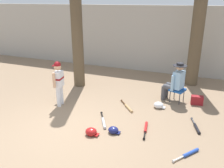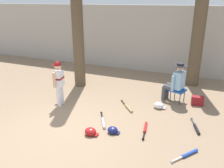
{
  "view_description": "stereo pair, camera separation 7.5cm",
  "coord_description": "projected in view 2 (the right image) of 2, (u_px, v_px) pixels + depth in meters",
  "views": [
    {
      "loc": [
        2.8,
        -3.98,
        2.92
      ],
      "look_at": [
        0.55,
        1.5,
        0.75
      ],
      "focal_mm": 37.39,
      "sensor_mm": 36.0,
      "label": 1
    },
    {
      "loc": [
        2.87,
        -3.95,
        2.92
      ],
      "look_at": [
        0.55,
        1.5,
        0.75
      ],
      "focal_mm": 37.39,
      "sensor_mm": 36.0,
      "label": 2
    }
  ],
  "objects": [
    {
      "name": "folding_stool",
      "position": [
        178.0,
        91.0,
        6.89
      ],
      "size": [
        0.5,
        0.5,
        0.41
      ],
      "color": "#194C9E",
      "rests_on": "ground"
    },
    {
      "name": "batting_helmet_white",
      "position": [
        159.0,
        105.0,
        6.59
      ],
      "size": [
        0.32,
        0.25,
        0.19
      ],
      "color": "silver",
      "rests_on": "ground"
    },
    {
      "name": "concrete_back_wall",
      "position": [
        138.0,
        38.0,
        9.86
      ],
      "size": [
        18.0,
        0.36,
        2.69
      ],
      "primitive_type": "cube",
      "color": "#ADA89E",
      "rests_on": "ground"
    },
    {
      "name": "tree_near_player",
      "position": [
        77.0,
        13.0,
        7.54
      ],
      "size": [
        0.58,
        0.58,
        5.55
      ],
      "color": "brown",
      "rests_on": "ground"
    },
    {
      "name": "tree_behind_spectator",
      "position": [
        199.0,
        30.0,
        7.78
      ],
      "size": [
        0.6,
        0.6,
        4.48
      ],
      "color": "brown",
      "rests_on": "ground"
    },
    {
      "name": "bat_aluminum_silver",
      "position": [
        103.0,
        122.0,
        5.81
      ],
      "size": [
        0.47,
        0.74,
        0.07
      ],
      "color": "#B7BCC6",
      "rests_on": "ground"
    },
    {
      "name": "bat_blue_youth",
      "position": [
        188.0,
        154.0,
        4.6
      ],
      "size": [
        0.47,
        0.61,
        0.07
      ],
      "color": "#2347AD",
      "rests_on": "ground"
    },
    {
      "name": "batting_helmet_red",
      "position": [
        90.0,
        132.0,
        5.29
      ],
      "size": [
        0.32,
        0.24,
        0.18
      ],
      "color": "#A81919",
      "rests_on": "ground"
    },
    {
      "name": "seated_spectator",
      "position": [
        176.0,
        81.0,
        6.86
      ],
      "size": [
        0.68,
        0.53,
        1.2
      ],
      "color": "#47474C",
      "rests_on": "ground"
    },
    {
      "name": "batting_helmet_navy",
      "position": [
        113.0,
        130.0,
        5.37
      ],
      "size": [
        0.29,
        0.22,
        0.17
      ],
      "color": "navy",
      "rests_on": "ground"
    },
    {
      "name": "handbag_beside_stool",
      "position": [
        197.0,
        101.0,
        6.78
      ],
      "size": [
        0.36,
        0.22,
        0.26
      ],
      "primitive_type": "cube",
      "rotation": [
        0.0,
        0.0,
        0.13
      ],
      "color": "maroon",
      "rests_on": "ground"
    },
    {
      "name": "bat_red_barrel",
      "position": [
        145.0,
        129.0,
        5.51
      ],
      "size": [
        0.19,
        0.74,
        0.07
      ],
      "color": "red",
      "rests_on": "ground"
    },
    {
      "name": "bat_wood_tan",
      "position": [
        128.0,
        107.0,
        6.59
      ],
      "size": [
        0.57,
        0.65,
        0.07
      ],
      "color": "tan",
      "rests_on": "ground"
    },
    {
      "name": "young_ballplayer",
      "position": [
        59.0,
        80.0,
        6.6
      ],
      "size": [
        0.39,
        0.57,
        1.31
      ],
      "color": "white",
      "rests_on": "ground"
    },
    {
      "name": "ground_plane",
      "position": [
        65.0,
        131.0,
        5.47
      ],
      "size": [
        60.0,
        60.0,
        0.0
      ],
      "primitive_type": "plane",
      "color": "#897056"
    },
    {
      "name": "bat_black_composite",
      "position": [
        196.0,
        128.0,
        5.54
      ],
      "size": [
        0.28,
        0.71,
        0.07
      ],
      "color": "black",
      "rests_on": "ground"
    }
  ]
}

